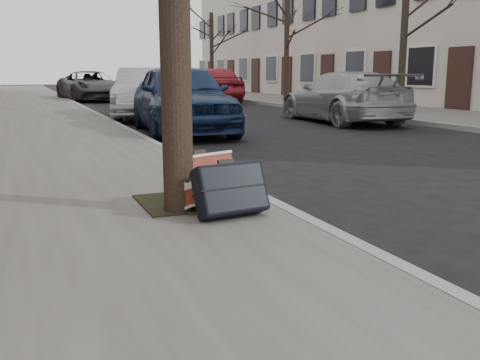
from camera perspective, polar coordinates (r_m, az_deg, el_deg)
name	(u,v)px	position (r m, az deg, el deg)	size (l,w,h in m)	color
ground	(451,225)	(4.96, 21.61, -4.51)	(120.00, 120.00, 0.00)	black
near_sidewalk	(8,112)	(18.45, -23.55, 6.63)	(5.00, 70.00, 0.12)	slate
far_sidewalk	(324,104)	(21.56, 8.92, 7.99)	(4.00, 70.00, 0.12)	slate
house_far	(420,19)	(25.59, 18.67, 16.00)	(6.70, 40.00, 7.20)	#BAB3A7
dirt_patch	(187,201)	(4.94, -5.63, -2.28)	(0.85, 0.85, 0.01)	black
suitcase_red	(206,180)	(4.74, -3.63, -0.05)	(0.60, 0.17, 0.44)	maroon
suitcase_navy	(230,189)	(4.38, -1.05, -0.97)	(0.60, 0.19, 0.43)	black
car_near_front	(182,98)	(11.71, -6.26, 8.72)	(1.79, 4.44, 1.51)	#152445
car_near_mid	(147,93)	(15.66, -9.94, 9.13)	(1.52, 4.35, 1.43)	#B5B8BE
car_near_back	(90,86)	(25.91, -15.67, 9.64)	(2.26, 4.90, 1.36)	#36353A
car_far_front	(342,97)	(14.41, 10.86, 8.68)	(1.84, 4.53, 1.32)	#A0A1A7
car_far_back	(213,84)	(23.76, -2.87, 10.18)	(1.87, 4.65, 1.58)	maroon
tree_far_a	(405,18)	(16.88, 17.18, 16.16)	(0.21, 0.21, 5.43)	black
tree_far_b	(287,46)	(23.11, 4.98, 14.01)	(0.21, 0.21, 4.48)	black
tree_far_c	(212,53)	(31.76, -3.04, 13.35)	(0.23, 0.23, 4.53)	black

